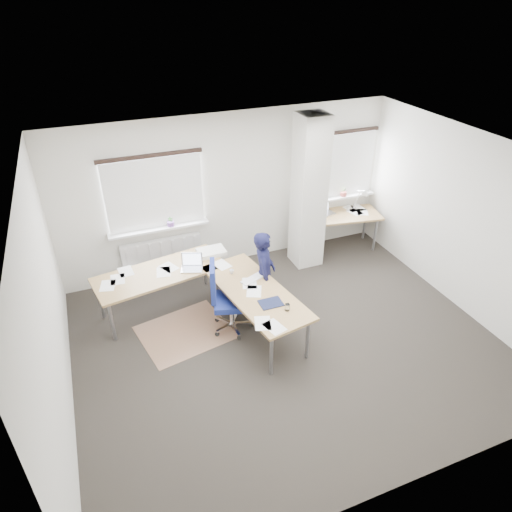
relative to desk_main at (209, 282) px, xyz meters
name	(u,v)px	position (x,y,z in m)	size (l,w,h in m)	color
ground	(286,342)	(0.87, -0.96, -0.69)	(6.00, 6.00, 0.00)	#2A2722
room_shell	(289,222)	(1.05, -0.50, 1.05)	(6.04, 5.04, 2.82)	silver
floor_mat	(185,332)	(-0.47, -0.19, -0.69)	(1.30, 1.10, 0.01)	#89634B
white_crate	(127,282)	(-1.12, 1.29, -0.56)	(0.45, 0.32, 0.27)	white
desk_main	(209,282)	(0.00, 0.00, 0.00)	(2.82, 2.63, 0.96)	olive
desk_side	(343,216)	(3.07, 1.20, -0.01)	(1.50, 0.93, 1.22)	olive
task_chair	(229,311)	(0.19, -0.35, -0.37)	(0.66, 0.64, 1.17)	navy
person	(264,273)	(0.86, -0.13, 0.02)	(0.52, 0.34, 1.42)	black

